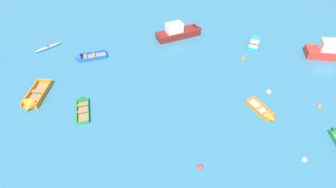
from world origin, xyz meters
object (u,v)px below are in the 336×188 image
at_px(kayak_grey_midfield_right, 48,47).
at_px(rowboat_orange_back_row_left, 33,101).
at_px(motor_launch_maroon_cluster_inner, 181,32).
at_px(rowboat_orange_cluster_outer, 266,114).
at_px(rowboat_green_near_left, 83,104).
at_px(rowboat_turquoise_near_right, 255,40).
at_px(mooring_buoy_between_boats_right, 243,59).
at_px(mooring_buoy_outer_edge, 269,92).
at_px(rowboat_blue_foreground_center, 84,58).
at_px(mooring_buoy_trailing, 319,106).
at_px(mooring_buoy_near_foreground, 304,160).
at_px(mooring_buoy_central, 200,167).

bearing_deg(kayak_grey_midfield_right, rowboat_orange_back_row_left, -94.96).
bearing_deg(motor_launch_maroon_cluster_inner, rowboat_orange_cluster_outer, -77.51).
xyz_separation_m(rowboat_orange_cluster_outer, rowboat_orange_back_row_left, (-21.00, 7.18, 0.06)).
relative_size(rowboat_green_near_left, rowboat_orange_back_row_left, 0.79).
distance_m(rowboat_turquoise_near_right, kayak_grey_midfield_right, 25.87).
xyz_separation_m(mooring_buoy_between_boats_right, mooring_buoy_outer_edge, (-0.15, -6.11, 0.00)).
height_order(kayak_grey_midfield_right, mooring_buoy_between_boats_right, kayak_grey_midfield_right).
bearing_deg(mooring_buoy_between_boats_right, rowboat_blue_foreground_center, 165.78).
relative_size(rowboat_orange_cluster_outer, motor_launch_maroon_cluster_inner, 0.52).
relative_size(kayak_grey_midfield_right, mooring_buoy_between_boats_right, 6.89).
xyz_separation_m(kayak_grey_midfield_right, mooring_buoy_trailing, (25.72, -17.29, -0.15)).
height_order(mooring_buoy_trailing, mooring_buoy_outer_edge, mooring_buoy_outer_edge).
height_order(rowboat_turquoise_near_right, mooring_buoy_outer_edge, rowboat_turquoise_near_right).
xyz_separation_m(rowboat_orange_cluster_outer, rowboat_turquoise_near_right, (5.26, 12.22, -0.02)).
distance_m(rowboat_blue_foreground_center, kayak_grey_midfield_right, 5.43).
relative_size(mooring_buoy_between_boats_right, mooring_buoy_outer_edge, 1.00).
bearing_deg(rowboat_turquoise_near_right, mooring_buoy_between_boats_right, -134.91).
xyz_separation_m(kayak_grey_midfield_right, motor_launch_maroon_cluster_inner, (16.62, -1.25, 0.50)).
bearing_deg(rowboat_blue_foreground_center, motor_launch_maroon_cluster_inner, 10.15).
xyz_separation_m(rowboat_turquoise_near_right, mooring_buoy_outer_edge, (-3.30, -9.26, -0.16)).
xyz_separation_m(rowboat_turquoise_near_right, mooring_buoy_between_boats_right, (-3.15, -3.16, -0.16)).
bearing_deg(mooring_buoy_near_foreground, rowboat_green_near_left, 147.27).
bearing_deg(rowboat_orange_back_row_left, mooring_buoy_between_boats_right, 4.66).
xyz_separation_m(motor_launch_maroon_cluster_inner, mooring_buoy_trailing, (9.10, -16.03, -0.65)).
relative_size(rowboat_blue_foreground_center, rowboat_orange_back_row_left, 0.81).
distance_m(motor_launch_maroon_cluster_inner, mooring_buoy_between_boats_right, 8.86).
bearing_deg(mooring_buoy_near_foreground, kayak_grey_midfield_right, 132.81).
height_order(rowboat_green_near_left, mooring_buoy_trailing, rowboat_green_near_left).
distance_m(rowboat_green_near_left, kayak_grey_midfield_right, 12.07).
distance_m(rowboat_turquoise_near_right, rowboat_blue_foreground_center, 21.29).
height_order(rowboat_turquoise_near_right, mooring_buoy_central, rowboat_turquoise_near_right).
bearing_deg(mooring_buoy_between_boats_right, kayak_grey_midfield_right, 160.07).
height_order(rowboat_turquoise_near_right, mooring_buoy_trailing, rowboat_turquoise_near_right).
relative_size(rowboat_green_near_left, motor_launch_maroon_cluster_inner, 0.56).
bearing_deg(mooring_buoy_outer_edge, kayak_grey_midfield_right, 147.33).
height_order(rowboat_orange_cluster_outer, mooring_buoy_central, rowboat_orange_cluster_outer).
relative_size(rowboat_turquoise_near_right, rowboat_blue_foreground_center, 0.88).
relative_size(mooring_buoy_between_boats_right, mooring_buoy_trailing, 1.09).
bearing_deg(rowboat_orange_back_row_left, mooring_buoy_near_foreground, -29.87).
bearing_deg(rowboat_turquoise_near_right, mooring_buoy_outer_edge, -109.59).
xyz_separation_m(rowboat_green_near_left, mooring_buoy_near_foreground, (16.90, -10.86, -0.16)).
bearing_deg(mooring_buoy_trailing, mooring_buoy_between_boats_right, 110.64).
distance_m(mooring_buoy_trailing, mooring_buoy_outer_edge, 4.77).
bearing_deg(rowboat_turquoise_near_right, mooring_buoy_central, -129.16).
distance_m(rowboat_orange_cluster_outer, mooring_buoy_near_foreground, 5.22).
xyz_separation_m(rowboat_blue_foreground_center, mooring_buoy_near_foreground, (16.51, -18.84, -0.18)).
relative_size(motor_launch_maroon_cluster_inner, mooring_buoy_between_boats_right, 14.08).
xyz_separation_m(rowboat_green_near_left, mooring_buoy_outer_edge, (18.33, -2.71, -0.16)).
distance_m(mooring_buoy_between_boats_right, mooring_buoy_outer_edge, 6.11).
bearing_deg(mooring_buoy_trailing, rowboat_orange_cluster_outer, 178.40).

